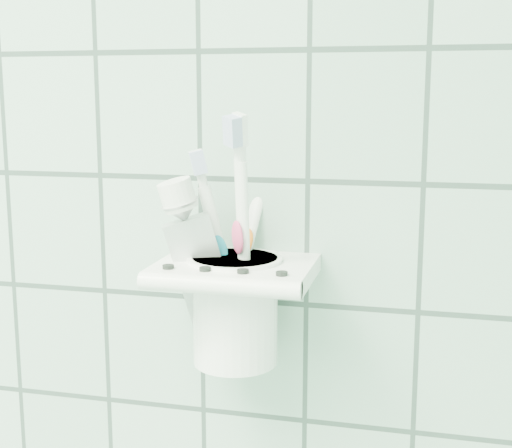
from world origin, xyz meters
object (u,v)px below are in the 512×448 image
holder_bracket (236,272)px  toothbrush_orange (247,229)px  toothbrush_blue (219,244)px  toothpaste_tube (223,249)px  cup (235,305)px  toothbrush_pink (243,247)px

holder_bracket → toothbrush_orange: size_ratio=0.62×
toothbrush_blue → holder_bracket: bearing=5.1°
toothpaste_tube → holder_bracket: bearing=-63.0°
holder_bracket → cup: (-0.00, 0.00, -0.03)m
holder_bracket → toothbrush_blue: toothbrush_blue is taller
holder_bracket → toothpaste_tube: (-0.02, 0.01, 0.02)m
holder_bracket → toothbrush_orange: toothbrush_orange is taller
toothbrush_pink → toothbrush_blue: (-0.02, -0.02, 0.01)m
toothbrush_pink → cup: bearing=-122.9°
holder_bracket → toothbrush_pink: bearing=87.6°
toothbrush_pink → toothbrush_blue: size_ratio=0.96×
holder_bracket → toothbrush_orange: (0.00, 0.02, 0.03)m
cup → toothbrush_orange: bearing=68.9°
toothbrush_blue → toothpaste_tube: size_ratio=1.13×
cup → holder_bracket: bearing=-66.5°
toothbrush_orange → toothpaste_tube: bearing=-119.0°
toothbrush_blue → toothbrush_pink: bearing=58.1°
holder_bracket → toothpaste_tube: size_ratio=0.79×
toothbrush_pink → toothbrush_blue: toothbrush_blue is taller
holder_bracket → toothbrush_blue: 0.03m
toothbrush_blue → toothbrush_orange: toothbrush_orange is taller
toothbrush_pink → toothbrush_orange: toothbrush_orange is taller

